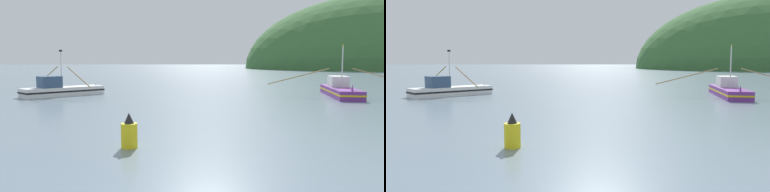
{
  "view_description": "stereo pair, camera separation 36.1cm",
  "coord_description": "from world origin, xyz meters",
  "views": [
    {
      "loc": [
        -2.6,
        2.8,
        4.09
      ],
      "look_at": [
        -2.02,
        30.23,
        1.4
      ],
      "focal_mm": 35.11,
      "sensor_mm": 36.0,
      "label": 1
    },
    {
      "loc": [
        -2.24,
        2.79,
        4.09
      ],
      "look_at": [
        -2.02,
        30.23,
        1.4
      ],
      "focal_mm": 35.11,
      "sensor_mm": 36.0,
      "label": 2
    }
  ],
  "objects": [
    {
      "name": "hill_far_center",
      "position": [
        83.96,
        167.9,
        0.0
      ],
      "size": [
        118.13,
        94.5,
        64.32
      ],
      "primitive_type": "ellipsoid",
      "color": "#386633",
      "rests_on": "ground"
    },
    {
      "name": "fishing_boat_purple",
      "position": [
        14.79,
        44.11,
        0.7
      ],
      "size": [
        15.59,
        11.6,
        5.66
      ],
      "rotation": [
        0.0,
        0.0,
        4.52
      ],
      "color": "#6B2D84",
      "rests_on": "ground"
    },
    {
      "name": "channel_buoy",
      "position": [
        -5.14,
        19.93,
        0.68
      ],
      "size": [
        0.76,
        0.76,
        1.65
      ],
      "color": "yellow",
      "rests_on": "ground"
    },
    {
      "name": "fishing_boat_white",
      "position": [
        -16.4,
        45.0,
        0.7
      ],
      "size": [
        8.57,
        9.44,
        5.14
      ],
      "rotation": [
        0.0,
        0.0,
        0.74
      ],
      "color": "white",
      "rests_on": "ground"
    }
  ]
}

